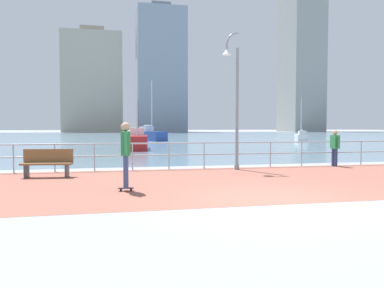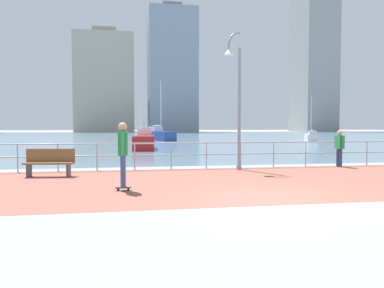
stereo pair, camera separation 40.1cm
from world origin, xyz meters
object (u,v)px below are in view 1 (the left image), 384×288
(skateboarder, at_px, (126,150))
(sailboat_red, at_px, (151,135))
(bystander, at_px, (335,145))
(sailboat_ivory, at_px, (137,141))
(park_bench, at_px, (47,163))
(lamppost, at_px, (234,94))
(sailboat_white, at_px, (301,137))

(skateboarder, bearing_deg, sailboat_red, 83.45)
(bystander, height_order, sailboat_red, sailboat_red)
(bystander, xyz_separation_m, sailboat_ivory, (-7.40, 13.15, -0.25))
(skateboarder, xyz_separation_m, bystander, (8.68, 4.23, -0.19))
(skateboarder, xyz_separation_m, park_bench, (-2.44, 3.18, -0.59))
(sailboat_red, bearing_deg, lamppost, -89.32)
(lamppost, xyz_separation_m, skateboarder, (-4.18, -3.91, -1.83))
(lamppost, distance_m, sailboat_red, 29.50)
(sailboat_white, distance_m, sailboat_red, 17.00)
(bystander, bearing_deg, sailboat_white, 64.78)
(park_bench, bearing_deg, sailboat_white, 48.36)
(lamppost, height_order, sailboat_ivory, sailboat_ivory)
(sailboat_white, bearing_deg, skateboarder, -125.18)
(park_bench, relative_size, sailboat_red, 0.24)
(park_bench, xyz_separation_m, sailboat_ivory, (3.73, 14.20, 0.15))
(lamppost, relative_size, sailboat_red, 0.76)
(sailboat_red, bearing_deg, bystander, -80.53)
(park_bench, xyz_separation_m, sailboat_white, (22.60, 25.42, -0.01))
(sailboat_white, relative_size, sailboat_red, 0.71)
(skateboarder, distance_m, bystander, 9.66)
(bystander, xyz_separation_m, sailboat_white, (11.47, 24.36, -0.41))
(bystander, distance_m, sailboat_red, 29.50)
(lamppost, xyz_separation_m, sailboat_red, (-0.35, 29.42, -2.24))
(bystander, relative_size, sailboat_white, 0.31)
(park_bench, height_order, sailboat_red, sailboat_red)
(skateboarder, relative_size, sailboat_white, 0.36)
(sailboat_white, bearing_deg, lamppost, -122.92)
(sailboat_ivory, bearing_deg, park_bench, -104.72)
(skateboarder, relative_size, sailboat_red, 0.26)
(sailboat_ivory, bearing_deg, skateboarder, -94.23)
(bystander, height_order, sailboat_white, sailboat_white)
(sailboat_white, bearing_deg, bystander, -115.22)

